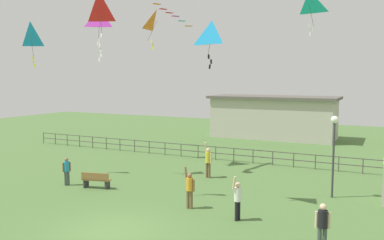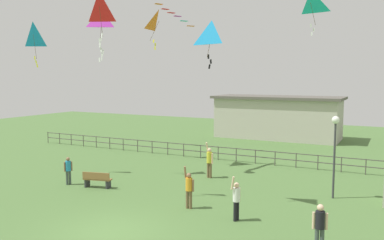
% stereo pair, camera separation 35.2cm
% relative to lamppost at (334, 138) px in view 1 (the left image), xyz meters
% --- Properties ---
extents(ground_plane, '(80.00, 80.00, 0.00)m').
position_rel_lamppost_xyz_m(ground_plane, '(-6.83, -8.20, -2.91)').
color(ground_plane, '#4C7038').
extents(lamppost, '(0.36, 0.36, 3.95)m').
position_rel_lamppost_xyz_m(lamppost, '(0.00, 0.00, 0.00)').
color(lamppost, '#38383D').
rests_on(lamppost, ground_plane).
extents(park_bench, '(1.55, 0.75, 0.85)m').
position_rel_lamppost_xyz_m(park_bench, '(-11.23, -3.73, -2.45)').
color(park_bench, olive).
rests_on(park_bench, ground_plane).
extents(person_0, '(0.28, 0.39, 1.49)m').
position_rel_lamppost_xyz_m(person_0, '(-13.05, -3.91, -2.05)').
color(person_0, '#3F4C47').
rests_on(person_0, ground_plane).
extents(person_2, '(0.49, 0.31, 1.65)m').
position_rel_lamppost_xyz_m(person_2, '(0.49, -6.58, -1.96)').
color(person_2, '#3F4C47').
rests_on(person_2, ground_plane).
extents(person_3, '(0.34, 0.47, 1.85)m').
position_rel_lamppost_xyz_m(person_3, '(-3.03, -4.98, -1.99)').
color(person_3, black).
rests_on(person_3, ground_plane).
extents(person_4, '(0.49, 0.30, 1.87)m').
position_rel_lamppost_xyz_m(person_4, '(-5.43, -4.49, -1.97)').
color(person_4, brown).
rests_on(person_4, ground_plane).
extents(person_5, '(0.53, 0.40, 2.04)m').
position_rel_lamppost_xyz_m(person_5, '(-6.91, 0.90, -1.89)').
color(person_5, brown).
rests_on(person_5, ground_plane).
extents(kite_1, '(1.03, 0.79, 3.13)m').
position_rel_lamppost_xyz_m(kite_1, '(-9.62, -5.17, 5.90)').
color(kite_1, red).
extents(kite_2, '(1.23, 0.62, 2.12)m').
position_rel_lamppost_xyz_m(kite_2, '(-4.91, -3.30, 4.75)').
color(kite_2, '#198CD1').
extents(kite_3, '(1.31, 1.23, 2.26)m').
position_rel_lamppost_xyz_m(kite_3, '(-1.81, 2.50, 6.73)').
color(kite_3, '#19B2B2').
extents(kite_4, '(1.30, 1.14, 2.84)m').
position_rel_lamppost_xyz_m(kite_4, '(-12.91, -1.05, 6.01)').
color(kite_4, '#B22DB2').
extents(kite_5, '(0.99, 0.81, 2.56)m').
position_rel_lamppost_xyz_m(kite_5, '(-16.16, -3.12, 5.23)').
color(kite_5, '#198CD1').
extents(kite_6, '(1.08, 1.17, 2.42)m').
position_rel_lamppost_xyz_m(kite_6, '(-11.02, 2.19, 6.33)').
color(kite_6, orange).
extents(waterfront_railing, '(36.03, 0.06, 0.95)m').
position_rel_lamppost_xyz_m(waterfront_railing, '(-7.15, 5.80, -2.29)').
color(waterfront_railing, '#4C4742').
rests_on(waterfront_railing, ground_plane).
extents(pavilion_building, '(11.88, 4.93, 3.99)m').
position_rel_lamppost_xyz_m(pavilion_building, '(-7.56, 17.80, -0.90)').
color(pavilion_building, '#B7B2A3').
rests_on(pavilion_building, ground_plane).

